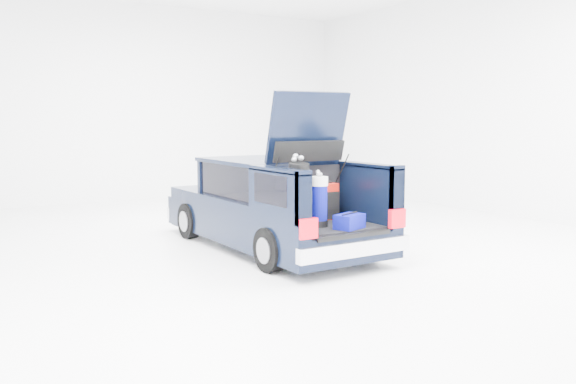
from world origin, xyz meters
TOP-DOWN VIEW (x-y plane):
  - ground at (0.00, 0.00)m, footprint 14.00×14.00m
  - car at (-0.00, 0.11)m, footprint 1.87×4.65m
  - red_suitcase at (0.29, -1.09)m, footprint 0.35×0.24m
  - black_golf_bag at (-0.50, -1.54)m, footprint 0.33×0.40m
  - blue_golf_bag at (-0.15, -1.56)m, footprint 0.24×0.24m
  - blue_duffel at (0.11, -1.90)m, footprint 0.48×0.39m

SIDE VIEW (x-z plane):
  - ground at x=0.00m, z-range 0.00..0.00m
  - car at x=0.00m, z-range -0.56..1.91m
  - blue_duffel at x=0.11m, z-range 0.59..0.81m
  - red_suitcase at x=0.29m, z-range 0.58..1.15m
  - blue_golf_bag at x=-0.15m, z-range 0.56..1.35m
  - black_golf_bag at x=-0.50m, z-range 0.55..1.56m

